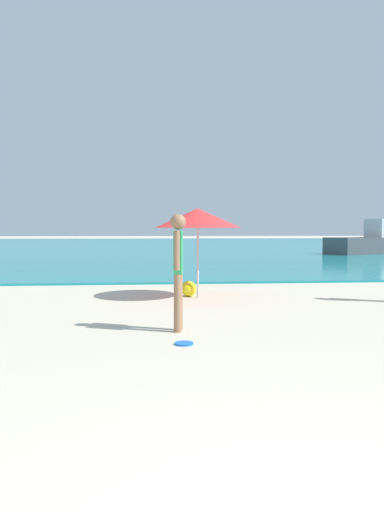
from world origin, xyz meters
TOP-DOWN VIEW (x-y plane):
  - water at (0.00, 41.16)m, footprint 160.00×60.00m
  - person_standing at (-0.56, 5.26)m, footprint 0.23×0.39m
  - frisbee at (-0.53, 4.44)m, footprint 0.24×0.24m
  - boat_near at (12.18, 25.37)m, footprint 6.20×4.08m
  - beach_ball at (-0.12, 8.82)m, footprint 0.34×0.34m
  - beach_umbrella at (0.06, 8.61)m, footprint 1.85×1.85m

SIDE VIEW (x-z plane):
  - frisbee at x=-0.53m, z-range 0.00..0.03m
  - water at x=0.00m, z-range 0.00..0.06m
  - beach_ball at x=-0.12m, z-range 0.00..0.34m
  - boat_near at x=12.18m, z-range -0.25..1.77m
  - person_standing at x=-0.56m, z-range 0.12..1.82m
  - beach_umbrella at x=0.06m, z-range 0.76..2.69m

